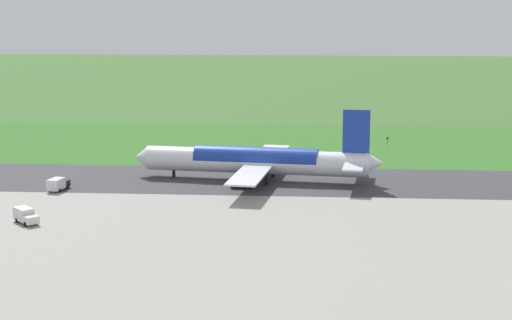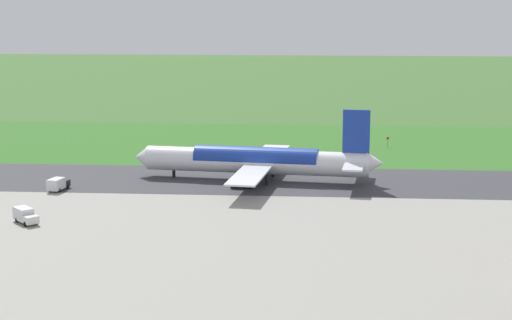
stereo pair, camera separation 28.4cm
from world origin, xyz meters
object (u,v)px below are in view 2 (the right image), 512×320
Objects in this scene: service_truck_baggage at (25,215)px; service_truck_fuel at (58,184)px; airliner_main at (258,161)px; traffic_cone_orange at (357,145)px; no_stopping_sign at (388,141)px.

service_truck_fuel is (1.98, -24.62, 0.00)m from service_truck_baggage.
traffic_cone_orange is (-23.17, -43.75, -4.08)m from airliner_main.
service_truck_baggage is 0.93× the size of service_truck_fuel.
no_stopping_sign is (-68.77, -79.41, 0.24)m from service_truck_baggage.
service_truck_baggage is at bearing 52.97° from traffic_cone_orange.
service_truck_fuel is 84.27m from traffic_cone_orange.
traffic_cone_orange is at bearing -9.49° from no_stopping_sign.
service_truck_baggage is 105.05m from no_stopping_sign.
service_truck_fuel is 2.20× the size of no_stopping_sign.
airliner_main is 52.91m from service_truck_baggage.
no_stopping_sign is at bearing 170.51° from traffic_cone_orange.
airliner_main is 49.67m from traffic_cone_orange.
service_truck_baggage is at bearing 94.60° from service_truck_fuel.
service_truck_fuel is 11.16× the size of traffic_cone_orange.
airliner_main reaches higher than traffic_cone_orange.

